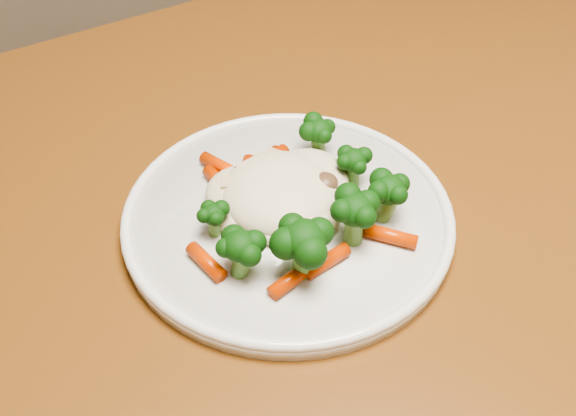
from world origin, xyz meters
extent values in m
cube|color=brown|center=(0.27, -0.13, 0.73)|extent=(1.34, 0.96, 0.04)
cube|color=brown|center=(0.80, 0.28, 0.35)|extent=(0.07, 0.07, 0.71)
cylinder|color=white|center=(0.20, -0.12, 0.76)|extent=(0.28, 0.28, 0.01)
ellipsoid|color=beige|center=(0.20, -0.11, 0.79)|extent=(0.12, 0.11, 0.05)
ellipsoid|color=black|center=(0.14, -0.17, 0.78)|extent=(0.04, 0.04, 0.04)
ellipsoid|color=black|center=(0.18, -0.19, 0.79)|extent=(0.06, 0.06, 0.05)
ellipsoid|color=black|center=(0.23, -0.17, 0.78)|extent=(0.05, 0.05, 0.04)
ellipsoid|color=black|center=(0.27, -0.16, 0.78)|extent=(0.05, 0.05, 0.04)
ellipsoid|color=black|center=(0.27, -0.11, 0.78)|extent=(0.04, 0.04, 0.03)
ellipsoid|color=black|center=(0.26, -0.06, 0.78)|extent=(0.04, 0.04, 0.04)
ellipsoid|color=black|center=(0.13, -0.12, 0.78)|extent=(0.03, 0.03, 0.03)
cylinder|color=#DE3F05|center=(0.16, -0.07, 0.77)|extent=(0.02, 0.04, 0.01)
cylinder|color=#DE3F05|center=(0.21, -0.06, 0.77)|extent=(0.04, 0.04, 0.01)
cylinder|color=#DE3F05|center=(0.24, -0.09, 0.77)|extent=(0.04, 0.03, 0.01)
cylinder|color=#DE3F05|center=(0.11, -0.15, 0.77)|extent=(0.02, 0.04, 0.01)
cylinder|color=#DE3F05|center=(0.17, -0.19, 0.77)|extent=(0.05, 0.03, 0.01)
cylinder|color=#DE3F05|center=(0.20, -0.19, 0.77)|extent=(0.04, 0.02, 0.01)
cylinder|color=#DE3F05|center=(0.26, -0.19, 0.77)|extent=(0.04, 0.04, 0.01)
cylinder|color=#DE3F05|center=(0.22, -0.11, 0.78)|extent=(0.01, 0.05, 0.01)
cylinder|color=#DE3F05|center=(0.18, -0.08, 0.78)|extent=(0.03, 0.04, 0.01)
cylinder|color=#DE3F05|center=(0.17, -0.05, 0.77)|extent=(0.03, 0.05, 0.01)
cylinder|color=#DE3F05|center=(0.21, -0.06, 0.77)|extent=(0.04, 0.03, 0.01)
ellipsoid|color=brown|center=(0.21, -0.11, 0.78)|extent=(0.02, 0.02, 0.02)
ellipsoid|color=brown|center=(0.23, -0.12, 0.78)|extent=(0.02, 0.02, 0.02)
ellipsoid|color=brown|center=(0.17, -0.12, 0.78)|extent=(0.02, 0.02, 0.02)
cube|color=#CAAE86|center=(0.18, -0.08, 0.78)|extent=(0.02, 0.02, 0.01)
cube|color=#CAAE86|center=(0.21, -0.07, 0.78)|extent=(0.03, 0.03, 0.01)
cube|color=#CAAE86|center=(0.16, -0.09, 0.78)|extent=(0.02, 0.02, 0.01)
camera|label=1|loc=(0.01, -0.52, 1.19)|focal=45.00mm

